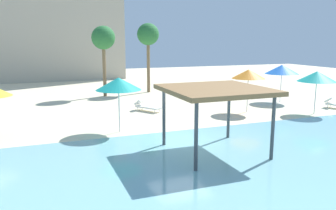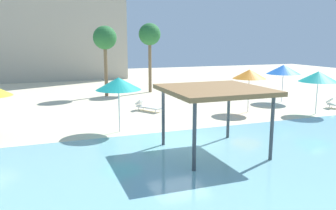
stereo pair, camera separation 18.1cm
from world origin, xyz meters
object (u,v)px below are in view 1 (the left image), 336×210
object	(u,v)px
beach_umbrella_orange_2	(248,74)
beach_umbrella_teal_4	(118,84)
palm_tree_0	(148,36)
beach_umbrella_blue_1	(282,69)
beach_umbrella_teal_7	(317,76)
lounge_chair_1	(146,106)
shade_pavilion	(216,92)
palm_tree_1	(103,39)

from	to	relation	value
beach_umbrella_orange_2	beach_umbrella_teal_4	world-z (taller)	beach_umbrella_teal_4
beach_umbrella_orange_2	beach_umbrella_teal_4	bearing A→B (deg)	-168.08
beach_umbrella_orange_2	palm_tree_0	xyz separation A→B (m)	(-3.31, 10.42, 2.47)
palm_tree_0	beach_umbrella_blue_1	bearing A→B (deg)	-46.28
beach_umbrella_teal_7	lounge_chair_1	bearing A→B (deg)	154.53
beach_umbrella_blue_1	beach_umbrella_teal_4	world-z (taller)	beach_umbrella_blue_1
shade_pavilion	beach_umbrella_teal_4	world-z (taller)	beach_umbrella_teal_4
lounge_chair_1	beach_umbrella_blue_1	bearing A→B (deg)	56.34
beach_umbrella_teal_7	beach_umbrella_blue_1	bearing A→B (deg)	79.37
shade_pavilion	beach_umbrella_teal_4	size ratio (longest dim) A/B	1.42
shade_pavilion	palm_tree_1	xyz separation A→B (m)	(-1.48, 16.00, 2.11)
shade_pavilion	palm_tree_1	size ratio (longest dim) A/B	0.69
beach_umbrella_orange_2	palm_tree_0	size ratio (longest dim) A/B	0.46
beach_umbrella_teal_7	lounge_chair_1	xyz separation A→B (m)	(-9.63, 4.58, -2.02)
beach_umbrella_blue_1	palm_tree_0	distance (m)	11.52
shade_pavilion	beach_umbrella_teal_7	bearing A→B (deg)	24.98
shade_pavilion	palm_tree_0	xyz separation A→B (m)	(2.55, 16.83, 2.40)
palm_tree_0	palm_tree_1	world-z (taller)	palm_tree_0
palm_tree_0	beach_umbrella_orange_2	bearing A→B (deg)	-72.37
beach_umbrella_blue_1	beach_umbrella_teal_7	size ratio (longest dim) A/B	1.03
shade_pavilion	beach_umbrella_teal_4	xyz separation A→B (m)	(-2.91, 4.56, -0.08)
shade_pavilion	beach_umbrella_teal_7	distance (m)	10.51
beach_umbrella_teal_4	palm_tree_0	world-z (taller)	palm_tree_0
beach_umbrella_blue_1	beach_umbrella_orange_2	size ratio (longest dim) A/B	1.01
shade_pavilion	lounge_chair_1	world-z (taller)	shade_pavilion
beach_umbrella_orange_2	palm_tree_1	xyz separation A→B (m)	(-7.35, 9.59, 2.18)
shade_pavilion	palm_tree_1	distance (m)	16.21
beach_umbrella_orange_2	lounge_chair_1	size ratio (longest dim) A/B	1.42
beach_umbrella_teal_7	palm_tree_0	size ratio (longest dim) A/B	0.45
beach_umbrella_teal_7	palm_tree_1	bearing A→B (deg)	133.59
beach_umbrella_orange_2	palm_tree_1	size ratio (longest dim) A/B	0.48
beach_umbrella_blue_1	beach_umbrella_teal_7	world-z (taller)	beach_umbrella_blue_1
beach_umbrella_blue_1	beach_umbrella_teal_7	xyz separation A→B (m)	(-0.80, -4.26, -0.08)
shade_pavilion	beach_umbrella_orange_2	bearing A→B (deg)	47.53
shade_pavilion	beach_umbrella_blue_1	xyz separation A→B (m)	(10.33, 8.70, -0.09)
beach_umbrella_teal_4	beach_umbrella_teal_7	distance (m)	12.44
beach_umbrella_teal_7	palm_tree_1	size ratio (longest dim) A/B	0.47
beach_umbrella_teal_4	palm_tree_0	size ratio (longest dim) A/B	0.46
beach_umbrella_blue_1	palm_tree_0	size ratio (longest dim) A/B	0.46
beach_umbrella_blue_1	palm_tree_1	bearing A→B (deg)	148.26
shade_pavilion	beach_umbrella_orange_2	world-z (taller)	beach_umbrella_orange_2
beach_umbrella_teal_4	beach_umbrella_teal_7	bearing A→B (deg)	-0.54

